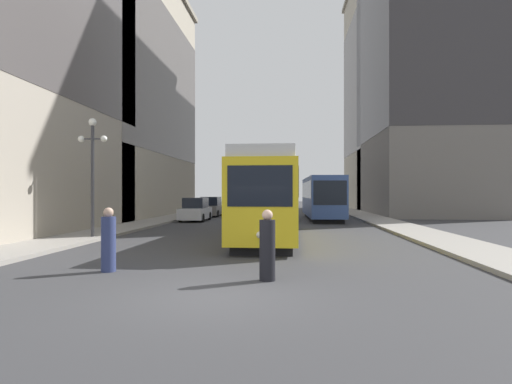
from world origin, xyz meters
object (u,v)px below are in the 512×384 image
(parked_car_left_mid, at_px, (196,210))
(pedestrian_crossing_near, at_px, (267,248))
(parked_car_left_near, at_px, (211,207))
(transit_bus, at_px, (322,196))
(pedestrian_crossing_far, at_px, (108,242))
(lamp_post_left_near, at_px, (93,159))
(streetcar, at_px, (271,195))

(parked_car_left_mid, xyz_separation_m, pedestrian_crossing_near, (6.80, -22.34, -0.01))
(parked_car_left_near, relative_size, pedestrian_crossing_near, 2.62)
(parked_car_left_near, height_order, pedestrian_crossing_near, parked_car_left_near)
(transit_bus, height_order, pedestrian_crossing_far, transit_bus)
(pedestrian_crossing_near, xyz_separation_m, lamp_post_left_near, (-8.70, 8.73, 2.97))
(transit_bus, bearing_deg, parked_car_left_near, 157.49)
(parked_car_left_near, bearing_deg, streetcar, -72.19)
(streetcar, bearing_deg, parked_car_left_near, 109.42)
(parked_car_left_mid, bearing_deg, transit_bus, 14.70)
(transit_bus, height_order, pedestrian_crossing_near, transit_bus)
(transit_bus, xyz_separation_m, parked_car_left_mid, (-10.01, -2.68, -1.10))
(transit_bus, distance_m, pedestrian_crossing_far, 25.37)
(parked_car_left_mid, bearing_deg, streetcar, -63.35)
(streetcar, height_order, pedestrian_crossing_far, streetcar)
(parked_car_left_near, xyz_separation_m, lamp_post_left_near, (-1.90, -20.15, 2.96))
(parked_car_left_mid, height_order, pedestrian_crossing_near, parked_car_left_mid)
(streetcar, distance_m, parked_car_left_mid, 14.29)
(streetcar, xyz_separation_m, parked_car_left_mid, (-6.45, 12.69, -1.26))
(parked_car_left_near, height_order, lamp_post_left_near, lamp_post_left_near)
(streetcar, distance_m, pedestrian_crossing_far, 9.79)
(streetcar, relative_size, parked_car_left_near, 2.62)
(streetcar, relative_size, pedestrian_crossing_far, 6.82)
(parked_car_left_near, relative_size, parked_car_left_mid, 1.02)
(parked_car_left_mid, distance_m, lamp_post_left_near, 14.06)
(parked_car_left_near, relative_size, lamp_post_left_near, 0.84)
(parked_car_left_near, bearing_deg, transit_bus, -21.82)
(streetcar, xyz_separation_m, parked_car_left_near, (-6.45, 19.23, -1.26))
(parked_car_left_near, bearing_deg, lamp_post_left_near, -96.12)
(streetcar, height_order, parked_car_left_mid, streetcar)
(transit_bus, distance_m, lamp_post_left_near, 20.27)
(streetcar, distance_m, lamp_post_left_near, 8.57)
(streetcar, height_order, parked_car_left_near, streetcar)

